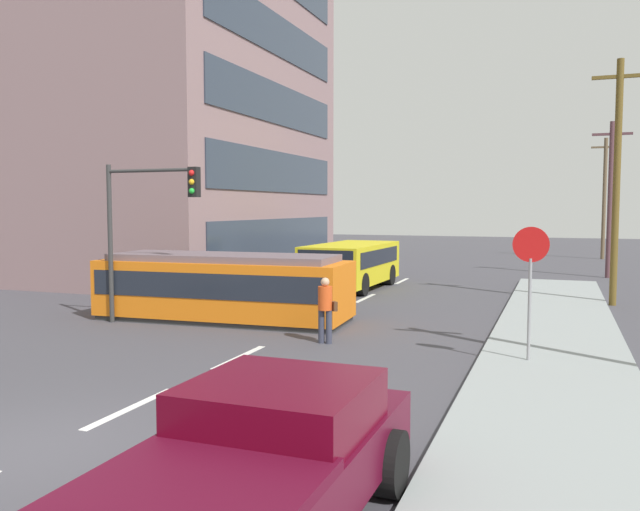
# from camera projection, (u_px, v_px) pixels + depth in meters

# --- Properties ---
(ground_plane) EXTENTS (120.00, 120.00, 0.00)m
(ground_plane) POSITION_uv_depth(u_px,v_px,m) (304.00, 327.00, 18.50)
(ground_plane) COLOR #424148
(sidewalk_curb_right) EXTENTS (3.20, 36.00, 0.14)m
(sidewalk_curb_right) POSITION_uv_depth(u_px,v_px,m) (555.00, 382.00, 12.40)
(sidewalk_curb_right) COLOR gray
(sidewalk_curb_right) RESTS_ON ground
(lane_stripe_1) EXTENTS (0.16, 2.40, 0.01)m
(lane_stripe_1) POSITION_uv_depth(u_px,v_px,m) (131.00, 408.00, 11.02)
(lane_stripe_1) COLOR silver
(lane_stripe_1) RESTS_ON ground
(lane_stripe_2) EXTENTS (0.16, 2.40, 0.01)m
(lane_stripe_2) POSITION_uv_depth(u_px,v_px,m) (240.00, 357.00, 14.76)
(lane_stripe_2) COLOR silver
(lane_stripe_2) RESTS_ON ground
(lane_stripe_3) EXTENTS (0.16, 2.40, 0.01)m
(lane_stripe_3) POSITION_uv_depth(u_px,v_px,m) (365.00, 298.00, 24.30)
(lane_stripe_3) COLOR silver
(lane_stripe_3) RESTS_ON ground
(lane_stripe_4) EXTENTS (0.16, 2.40, 0.01)m
(lane_stripe_4) POSITION_uv_depth(u_px,v_px,m) (402.00, 281.00, 29.91)
(lane_stripe_4) COLOR silver
(lane_stripe_4) RESTS_ON ground
(corner_building) EXTENTS (15.38, 16.07, 16.00)m
(corner_building) POSITION_uv_depth(u_px,v_px,m) (143.00, 119.00, 33.31)
(corner_building) COLOR gray
(corner_building) RESTS_ON ground
(streetcar_tram) EXTENTS (7.78, 2.90, 2.02)m
(streetcar_tram) POSITION_uv_depth(u_px,v_px,m) (224.00, 286.00, 19.56)
(streetcar_tram) COLOR orange
(streetcar_tram) RESTS_ON ground
(city_bus) EXTENTS (2.69, 6.08, 1.90)m
(city_bus) POSITION_uv_depth(u_px,v_px,m) (351.00, 263.00, 27.06)
(city_bus) COLOR gold
(city_bus) RESTS_ON ground
(pedestrian_crossing) EXTENTS (0.51, 0.36, 1.67)m
(pedestrian_crossing) POSITION_uv_depth(u_px,v_px,m) (325.00, 306.00, 16.21)
(pedestrian_crossing) COLOR #343647
(pedestrian_crossing) RESTS_ON ground
(pickup_truck_parked) EXTENTS (2.31, 5.02, 1.55)m
(pickup_truck_parked) POSITION_uv_depth(u_px,v_px,m) (260.00, 465.00, 6.61)
(pickup_truck_parked) COLOR #4C091E
(pickup_truck_parked) RESTS_ON ground
(parked_sedan_mid) EXTENTS (2.13, 4.45, 1.19)m
(parked_sedan_mid) POSITION_uv_depth(u_px,v_px,m) (206.00, 282.00, 24.32)
(parked_sedan_mid) COLOR silver
(parked_sedan_mid) RESTS_ON ground
(stop_sign) EXTENTS (0.76, 0.07, 2.88)m
(stop_sign) POSITION_uv_depth(u_px,v_px,m) (530.00, 265.00, 13.78)
(stop_sign) COLOR gray
(stop_sign) RESTS_ON sidewalk_curb_right
(traffic_light_mast) EXTENTS (3.10, 0.33, 4.68)m
(traffic_light_mast) POSITION_uv_depth(u_px,v_px,m) (146.00, 211.00, 18.58)
(traffic_light_mast) COLOR #333333
(traffic_light_mast) RESTS_ON ground
(utility_pole_mid) EXTENTS (1.80, 0.24, 8.49)m
(utility_pole_mid) POSITION_uv_depth(u_px,v_px,m) (617.00, 178.00, 22.26)
(utility_pole_mid) COLOR brown
(utility_pole_mid) RESTS_ON ground
(utility_pole_far) EXTENTS (1.80, 0.24, 7.53)m
(utility_pole_far) POSITION_uv_depth(u_px,v_px,m) (610.00, 197.00, 31.10)
(utility_pole_far) COLOR #56353B
(utility_pole_far) RESTS_ON ground
(utility_pole_distant) EXTENTS (1.80, 0.24, 7.96)m
(utility_pole_distant) POSITION_uv_depth(u_px,v_px,m) (604.00, 196.00, 42.39)
(utility_pole_distant) COLOR brown
(utility_pole_distant) RESTS_ON ground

